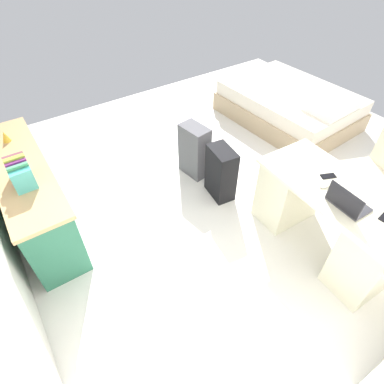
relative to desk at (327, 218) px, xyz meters
name	(u,v)px	position (x,y,z in m)	size (l,w,h in m)	color
ground_plane	(242,192)	(1.01, 0.14, -0.39)	(5.96, 5.96, 0.00)	silver
desk	(327,218)	(0.00, 0.00, 0.00)	(1.47, 0.72, 0.75)	beige
office_chair	(369,177)	(0.13, -0.83, 0.03)	(0.60, 0.60, 0.94)	black
credenza	(33,196)	(1.86, 2.24, -0.01)	(1.80, 0.48, 0.77)	#28664C
bed	(289,105)	(1.89, -1.52, -0.15)	(1.98, 1.51, 0.58)	tan
suitcase_black	(221,173)	(1.15, 0.38, -0.08)	(0.36, 0.22, 0.63)	black
suitcase_spare_grey	(194,151)	(1.64, 0.40, -0.06)	(0.36, 0.22, 0.67)	#4C4C51
laptop	(347,202)	(-0.15, 0.13, 0.41)	(0.32, 0.23, 0.21)	#333338
computer_mouse	(324,185)	(0.11, 0.07, 0.37)	(0.06, 0.10, 0.03)	white
cell_phone_by_mouse	(328,176)	(0.18, -0.07, 0.36)	(0.07, 0.14, 0.01)	black
book_row	(20,172)	(1.60, 2.24, 0.49)	(0.31, 0.17, 0.23)	teal
figurine_small	(5,137)	(2.35, 2.24, 0.43)	(0.08, 0.08, 0.11)	gold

